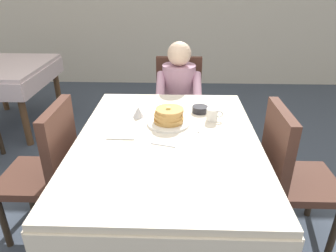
{
  "coord_description": "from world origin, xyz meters",
  "views": [
    {
      "loc": [
        0.06,
        -1.64,
        1.62
      ],
      "look_at": [
        0.0,
        0.06,
        0.79
      ],
      "focal_mm": 32.79,
      "sensor_mm": 36.0,
      "label": 1
    }
  ],
  "objects_px": {
    "dining_table_main": "(167,150)",
    "cup_coffee": "(212,115)",
    "breakfast_stack": "(169,116)",
    "syrup_pitcher": "(138,112)",
    "fork_left_of_plate": "(140,125)",
    "chair_right_side": "(289,169)",
    "chair_diner": "(178,100)",
    "plate_breakfast": "(169,123)",
    "spoon_near_edge": "(163,145)",
    "knife_right_of_plate": "(198,125)",
    "diner_person": "(179,92)",
    "background_table_far": "(6,75)",
    "chair_left_side": "(48,164)",
    "bowl_butter": "(200,109)"
  },
  "relations": [
    {
      "from": "bowl_butter",
      "to": "plate_breakfast",
      "type": "bearing_deg",
      "value": -136.93
    },
    {
      "from": "chair_diner",
      "to": "chair_left_side",
      "type": "height_order",
      "value": "same"
    },
    {
      "from": "dining_table_main",
      "to": "chair_right_side",
      "type": "bearing_deg",
      "value": 0.0
    },
    {
      "from": "syrup_pitcher",
      "to": "knife_right_of_plate",
      "type": "height_order",
      "value": "syrup_pitcher"
    },
    {
      "from": "syrup_pitcher",
      "to": "fork_left_of_plate",
      "type": "bearing_deg",
      "value": -78.89
    },
    {
      "from": "fork_left_of_plate",
      "to": "chair_right_side",
      "type": "bearing_deg",
      "value": -97.26
    },
    {
      "from": "plate_breakfast",
      "to": "knife_right_of_plate",
      "type": "bearing_deg",
      "value": -6.01
    },
    {
      "from": "chair_diner",
      "to": "plate_breakfast",
      "type": "bearing_deg",
      "value": 86.21
    },
    {
      "from": "chair_right_side",
      "to": "fork_left_of_plate",
      "type": "height_order",
      "value": "chair_right_side"
    },
    {
      "from": "chair_diner",
      "to": "breakfast_stack",
      "type": "xyz_separation_m",
      "value": [
        -0.06,
        -0.98,
        0.27
      ]
    },
    {
      "from": "spoon_near_edge",
      "to": "chair_right_side",
      "type": "bearing_deg",
      "value": 22.72
    },
    {
      "from": "cup_coffee",
      "to": "spoon_near_edge",
      "type": "xyz_separation_m",
      "value": [
        -0.32,
        -0.35,
        -0.04
      ]
    },
    {
      "from": "background_table_far",
      "to": "dining_table_main",
      "type": "bearing_deg",
      "value": -41.17
    },
    {
      "from": "chair_diner",
      "to": "chair_right_side",
      "type": "relative_size",
      "value": 1.0
    },
    {
      "from": "syrup_pitcher",
      "to": "plate_breakfast",
      "type": "bearing_deg",
      "value": -26.19
    },
    {
      "from": "diner_person",
      "to": "syrup_pitcher",
      "type": "xyz_separation_m",
      "value": [
        -0.28,
        -0.72,
        0.11
      ]
    },
    {
      "from": "spoon_near_edge",
      "to": "cup_coffee",
      "type": "bearing_deg",
      "value": 63.89
    },
    {
      "from": "dining_table_main",
      "to": "breakfast_stack",
      "type": "distance_m",
      "value": 0.24
    },
    {
      "from": "dining_table_main",
      "to": "cup_coffee",
      "type": "distance_m",
      "value": 0.41
    },
    {
      "from": "breakfast_stack",
      "to": "bowl_butter",
      "type": "xyz_separation_m",
      "value": [
        0.22,
        0.2,
        -0.04
      ]
    },
    {
      "from": "spoon_near_edge",
      "to": "plate_breakfast",
      "type": "bearing_deg",
      "value": 100.98
    },
    {
      "from": "breakfast_stack",
      "to": "bowl_butter",
      "type": "relative_size",
      "value": 1.79
    },
    {
      "from": "syrup_pitcher",
      "to": "diner_person",
      "type": "bearing_deg",
      "value": 68.75
    },
    {
      "from": "chair_right_side",
      "to": "spoon_near_edge",
      "type": "distance_m",
      "value": 0.83
    },
    {
      "from": "chair_right_side",
      "to": "background_table_far",
      "type": "height_order",
      "value": "chair_right_side"
    },
    {
      "from": "spoon_near_edge",
      "to": "background_table_far",
      "type": "xyz_separation_m",
      "value": [
        -1.86,
        1.74,
        -0.12
      ]
    },
    {
      "from": "chair_right_side",
      "to": "plate_breakfast",
      "type": "xyz_separation_m",
      "value": [
        -0.77,
        0.19,
        0.22
      ]
    },
    {
      "from": "diner_person",
      "to": "knife_right_of_plate",
      "type": "relative_size",
      "value": 5.6
    },
    {
      "from": "dining_table_main",
      "to": "spoon_near_edge",
      "type": "xyz_separation_m",
      "value": [
        -0.02,
        -0.1,
        0.09
      ]
    },
    {
      "from": "spoon_near_edge",
      "to": "background_table_far",
      "type": "height_order",
      "value": "spoon_near_edge"
    },
    {
      "from": "chair_diner",
      "to": "dining_table_main",
      "type": "bearing_deg",
      "value": 86.68
    },
    {
      "from": "chair_diner",
      "to": "diner_person",
      "type": "bearing_deg",
      "value": 90.0
    },
    {
      "from": "breakfast_stack",
      "to": "bowl_butter",
      "type": "bearing_deg",
      "value": 43.25
    },
    {
      "from": "breakfast_stack",
      "to": "syrup_pitcher",
      "type": "xyz_separation_m",
      "value": [
        -0.22,
        0.11,
        -0.02
      ]
    },
    {
      "from": "dining_table_main",
      "to": "diner_person",
      "type": "bearing_deg",
      "value": 86.17
    },
    {
      "from": "diner_person",
      "to": "background_table_far",
      "type": "distance_m",
      "value": 2.05
    },
    {
      "from": "chair_left_side",
      "to": "background_table_far",
      "type": "xyz_separation_m",
      "value": [
        -1.11,
        1.65,
        0.09
      ]
    },
    {
      "from": "cup_coffee",
      "to": "knife_right_of_plate",
      "type": "distance_m",
      "value": 0.14
    },
    {
      "from": "chair_diner",
      "to": "background_table_far",
      "type": "relative_size",
      "value": 0.83
    },
    {
      "from": "dining_table_main",
      "to": "spoon_near_edge",
      "type": "bearing_deg",
      "value": -102.72
    },
    {
      "from": "dining_table_main",
      "to": "spoon_near_edge",
      "type": "relative_size",
      "value": 10.16
    },
    {
      "from": "chair_right_side",
      "to": "chair_diner",
      "type": "bearing_deg",
      "value": -149.0
    },
    {
      "from": "chair_diner",
      "to": "breakfast_stack",
      "type": "height_order",
      "value": "chair_diner"
    },
    {
      "from": "breakfast_stack",
      "to": "chair_left_side",
      "type": "bearing_deg",
      "value": -166.28
    },
    {
      "from": "dining_table_main",
      "to": "chair_left_side",
      "type": "xyz_separation_m",
      "value": [
        -0.77,
        0.0,
        -0.12
      ]
    },
    {
      "from": "spoon_near_edge",
      "to": "diner_person",
      "type": "bearing_deg",
      "value": 101.26
    },
    {
      "from": "syrup_pitcher",
      "to": "spoon_near_edge",
      "type": "distance_m",
      "value": 0.44
    },
    {
      "from": "chair_left_side",
      "to": "breakfast_stack",
      "type": "distance_m",
      "value": 0.84
    },
    {
      "from": "chair_diner",
      "to": "syrup_pitcher",
      "type": "height_order",
      "value": "chair_diner"
    },
    {
      "from": "knife_right_of_plate",
      "to": "syrup_pitcher",
      "type": "bearing_deg",
      "value": 73.71
    }
  ]
}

